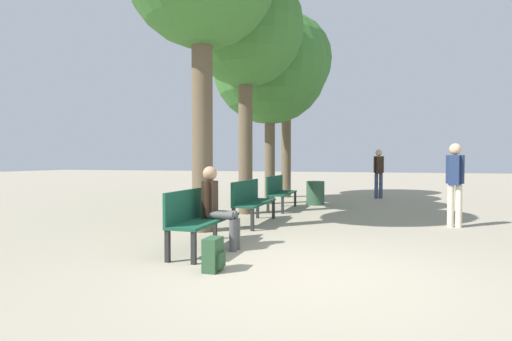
{
  "coord_description": "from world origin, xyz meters",
  "views": [
    {
      "loc": [
        0.84,
        -4.74,
        1.35
      ],
      "look_at": [
        -1.63,
        3.4,
        1.13
      ],
      "focal_mm": 28.0,
      "sensor_mm": 36.0,
      "label": 1
    }
  ],
  "objects_px": {
    "tree_row_3": "(286,61)",
    "pedestrian_mid": "(379,170)",
    "tree_row_2": "(270,67)",
    "backpack": "(213,255)",
    "bench_row_0": "(200,214)",
    "person_seated": "(217,205)",
    "trash_bin": "(315,193)",
    "bench_row_1": "(251,199)",
    "pedestrian_near": "(455,179)",
    "bench_row_2": "(279,190)",
    "tree_row_1": "(245,30)"
  },
  "relations": [
    {
      "from": "bench_row_0",
      "to": "tree_row_1",
      "type": "height_order",
      "value": "tree_row_1"
    },
    {
      "from": "tree_row_3",
      "to": "person_seated",
      "type": "distance_m",
      "value": 9.63
    },
    {
      "from": "bench_row_0",
      "to": "tree_row_1",
      "type": "xyz_separation_m",
      "value": [
        -0.62,
        4.03,
        4.06
      ]
    },
    {
      "from": "person_seated",
      "to": "trash_bin",
      "type": "xyz_separation_m",
      "value": [
        0.55,
        6.4,
        -0.32
      ]
    },
    {
      "from": "bench_row_1",
      "to": "trash_bin",
      "type": "height_order",
      "value": "bench_row_1"
    },
    {
      "from": "pedestrian_mid",
      "to": "trash_bin",
      "type": "bearing_deg",
      "value": -124.22
    },
    {
      "from": "tree_row_2",
      "to": "trash_bin",
      "type": "xyz_separation_m",
      "value": [
        1.4,
        0.09,
        -3.84
      ]
    },
    {
      "from": "backpack",
      "to": "bench_row_2",
      "type": "bearing_deg",
      "value": 96.1
    },
    {
      "from": "tree_row_2",
      "to": "trash_bin",
      "type": "relative_size",
      "value": 8.44
    },
    {
      "from": "bench_row_0",
      "to": "bench_row_1",
      "type": "relative_size",
      "value": 1.0
    },
    {
      "from": "tree_row_3",
      "to": "trash_bin",
      "type": "relative_size",
      "value": 9.31
    },
    {
      "from": "bench_row_2",
      "to": "tree_row_3",
      "type": "height_order",
      "value": "tree_row_3"
    },
    {
      "from": "pedestrian_near",
      "to": "pedestrian_mid",
      "type": "height_order",
      "value": "pedestrian_mid"
    },
    {
      "from": "tree_row_2",
      "to": "backpack",
      "type": "xyz_separation_m",
      "value": [
        1.27,
        -7.43,
        -4.0
      ]
    },
    {
      "from": "bench_row_2",
      "to": "tree_row_1",
      "type": "distance_m",
      "value": 4.23
    },
    {
      "from": "tree_row_2",
      "to": "trash_bin",
      "type": "bearing_deg",
      "value": 3.81
    },
    {
      "from": "bench_row_2",
      "to": "pedestrian_mid",
      "type": "relative_size",
      "value": 0.99
    },
    {
      "from": "pedestrian_mid",
      "to": "backpack",
      "type": "bearing_deg",
      "value": -100.85
    },
    {
      "from": "tree_row_1",
      "to": "trash_bin",
      "type": "height_order",
      "value": "tree_row_1"
    },
    {
      "from": "tree_row_3",
      "to": "tree_row_2",
      "type": "bearing_deg",
      "value": -90.0
    },
    {
      "from": "pedestrian_mid",
      "to": "trash_bin",
      "type": "distance_m",
      "value": 3.31
    },
    {
      "from": "tree_row_3",
      "to": "trash_bin",
      "type": "bearing_deg",
      "value": -57.61
    },
    {
      "from": "bench_row_1",
      "to": "tree_row_1",
      "type": "relative_size",
      "value": 0.28
    },
    {
      "from": "tree_row_1",
      "to": "person_seated",
      "type": "distance_m",
      "value": 5.61
    },
    {
      "from": "bench_row_2",
      "to": "backpack",
      "type": "distance_m",
      "value": 6.14
    },
    {
      "from": "tree_row_2",
      "to": "pedestrian_mid",
      "type": "bearing_deg",
      "value": 40.79
    },
    {
      "from": "bench_row_0",
      "to": "person_seated",
      "type": "distance_m",
      "value": 0.29
    },
    {
      "from": "tree_row_2",
      "to": "backpack",
      "type": "height_order",
      "value": "tree_row_2"
    },
    {
      "from": "bench_row_0",
      "to": "pedestrian_near",
      "type": "distance_m",
      "value": 5.23
    },
    {
      "from": "pedestrian_mid",
      "to": "trash_bin",
      "type": "height_order",
      "value": "pedestrian_mid"
    },
    {
      "from": "tree_row_2",
      "to": "backpack",
      "type": "bearing_deg",
      "value": -80.32
    },
    {
      "from": "bench_row_0",
      "to": "trash_bin",
      "type": "relative_size",
      "value": 2.41
    },
    {
      "from": "bench_row_0",
      "to": "tree_row_1",
      "type": "distance_m",
      "value": 5.75
    },
    {
      "from": "backpack",
      "to": "pedestrian_near",
      "type": "distance_m",
      "value": 5.54
    },
    {
      "from": "tree_row_2",
      "to": "pedestrian_mid",
      "type": "xyz_separation_m",
      "value": [
        3.22,
        2.78,
        -3.21
      ]
    },
    {
      "from": "tree_row_2",
      "to": "tree_row_3",
      "type": "distance_m",
      "value": 2.4
    },
    {
      "from": "backpack",
      "to": "pedestrian_near",
      "type": "bearing_deg",
      "value": 51.86
    },
    {
      "from": "tree_row_1",
      "to": "person_seated",
      "type": "relative_size",
      "value": 4.85
    },
    {
      "from": "tree_row_1",
      "to": "tree_row_3",
      "type": "xyz_separation_m",
      "value": [
        0.0,
        4.67,
        0.33
      ]
    },
    {
      "from": "tree_row_3",
      "to": "pedestrian_mid",
      "type": "height_order",
      "value": "tree_row_3"
    },
    {
      "from": "trash_bin",
      "to": "tree_row_3",
      "type": "bearing_deg",
      "value": 122.39
    },
    {
      "from": "person_seated",
      "to": "trash_bin",
      "type": "bearing_deg",
      "value": 85.12
    },
    {
      "from": "backpack",
      "to": "trash_bin",
      "type": "distance_m",
      "value": 7.53
    },
    {
      "from": "bench_row_0",
      "to": "person_seated",
      "type": "xyz_separation_m",
      "value": [
        0.23,
        0.1,
        0.14
      ]
    },
    {
      "from": "pedestrian_mid",
      "to": "tree_row_1",
      "type": "bearing_deg",
      "value": -122.02
    },
    {
      "from": "tree_row_1",
      "to": "tree_row_2",
      "type": "height_order",
      "value": "tree_row_1"
    },
    {
      "from": "bench_row_2",
      "to": "pedestrian_near",
      "type": "xyz_separation_m",
      "value": [
        4.04,
        -1.78,
        0.43
      ]
    },
    {
      "from": "bench_row_1",
      "to": "pedestrian_near",
      "type": "xyz_separation_m",
      "value": [
        4.04,
        0.76,
        0.43
      ]
    },
    {
      "from": "bench_row_1",
      "to": "bench_row_2",
      "type": "height_order",
      "value": "same"
    },
    {
      "from": "person_seated",
      "to": "trash_bin",
      "type": "relative_size",
      "value": 1.77
    }
  ]
}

